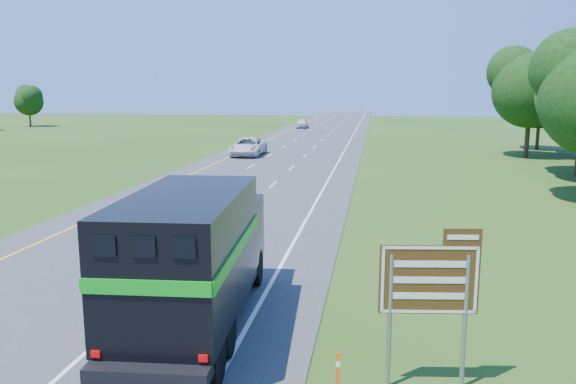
% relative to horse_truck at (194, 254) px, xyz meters
% --- Properties ---
extents(road, '(15.00, 260.00, 0.04)m').
position_rel_horse_truck_xyz_m(road, '(-4.09, 36.06, -2.12)').
color(road, '#38383A').
rests_on(road, ground).
extents(lane_markings, '(11.15, 260.00, 0.01)m').
position_rel_horse_truck_xyz_m(lane_markings, '(-4.09, 36.06, -2.09)').
color(lane_markings, yellow).
rests_on(lane_markings, road).
extents(horse_truck, '(3.35, 9.02, 3.92)m').
position_rel_horse_truck_xyz_m(horse_truck, '(0.00, 0.00, 0.00)').
color(horse_truck, black).
rests_on(horse_truck, road).
extents(white_suv, '(3.18, 6.60, 1.81)m').
position_rel_horse_truck_xyz_m(white_suv, '(-8.03, 41.47, -1.19)').
color(white_suv, silver).
rests_on(white_suv, road).
extents(far_car, '(2.13, 4.92, 1.65)m').
position_rel_horse_truck_xyz_m(far_car, '(-8.19, 84.74, -1.27)').
color(far_car, silver).
rests_on(far_car, road).
extents(exit_sign, '(2.16, 0.35, 3.67)m').
position_rel_horse_truck_xyz_m(exit_sign, '(6.12, -2.28, 0.25)').
color(exit_sign, gray).
rests_on(exit_sign, ground).
extents(delineator, '(0.09, 0.05, 1.14)m').
position_rel_horse_truck_xyz_m(delineator, '(4.19, -3.23, -1.53)').
color(delineator, '#FF570D').
rests_on(delineator, ground).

